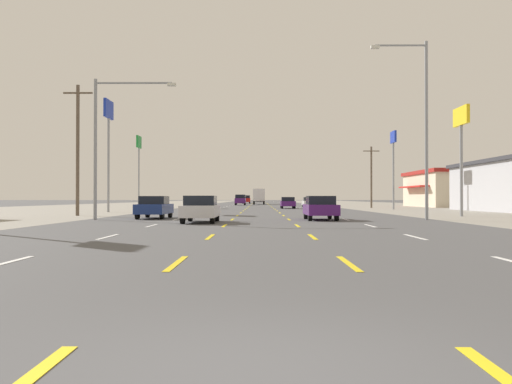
% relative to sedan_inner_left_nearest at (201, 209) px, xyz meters
% --- Properties ---
extents(ground_plane, '(572.00, 572.00, 0.00)m').
position_rel_sedan_inner_left_nearest_xyz_m(ground_plane, '(3.27, 40.53, -0.76)').
color(ground_plane, '#4C4C4F').
extents(lot_apron_left, '(28.00, 440.00, 0.01)m').
position_rel_sedan_inner_left_nearest_xyz_m(lot_apron_left, '(-21.48, 40.53, -0.75)').
color(lot_apron_left, gray).
rests_on(lot_apron_left, ground).
extents(lot_apron_right, '(28.00, 440.00, 0.01)m').
position_rel_sedan_inner_left_nearest_xyz_m(lot_apron_right, '(28.02, 40.53, -0.75)').
color(lot_apron_right, gray).
rests_on(lot_apron_right, ground).
extents(lane_markings, '(10.64, 227.60, 0.01)m').
position_rel_sedan_inner_left_nearest_xyz_m(lane_markings, '(3.27, 79.03, -0.75)').
color(lane_markings, white).
rests_on(lane_markings, ground).
extents(sedan_inner_left_nearest, '(1.80, 4.50, 1.46)m').
position_rel_sedan_inner_left_nearest_xyz_m(sedan_inner_left_nearest, '(0.00, 0.00, 0.00)').
color(sedan_inner_left_nearest, silver).
rests_on(sedan_inner_left_nearest, ground).
extents(sedan_inner_right_near, '(1.80, 4.50, 1.46)m').
position_rel_sedan_inner_left_nearest_xyz_m(sedan_inner_right_near, '(6.92, 3.64, 0.00)').
color(sedan_inner_right_near, '#4C196B').
rests_on(sedan_inner_right_near, ground).
extents(sedan_far_left_mid, '(1.80, 4.50, 1.46)m').
position_rel_sedan_inner_left_nearest_xyz_m(sedan_far_left_mid, '(-3.66, 5.82, 0.00)').
color(sedan_far_left_mid, navy).
rests_on(sedan_far_left_mid, ground).
extents(sedan_inner_right_midfar, '(1.80, 4.50, 1.46)m').
position_rel_sedan_inner_left_nearest_xyz_m(sedan_inner_right_midfar, '(6.80, 39.72, 0.00)').
color(sedan_inner_right_midfar, '#4C196B').
rests_on(sedan_inner_right_midfar, ground).
extents(sedan_far_right_far, '(1.80, 4.50, 1.46)m').
position_rel_sedan_inner_left_nearest_xyz_m(sedan_far_right_far, '(10.38, 49.23, 0.00)').
color(sedan_far_right_far, white).
rests_on(sedan_far_right_far, ground).
extents(suv_inner_left_farther, '(1.98, 4.90, 1.98)m').
position_rel_sedan_inner_left_nearest_xyz_m(suv_inner_left_farther, '(-0.42, 72.37, 0.27)').
color(suv_inner_left_farther, '#4C196B').
rests_on(suv_inner_left_farther, ground).
extents(box_truck_center_turn_farthest, '(2.40, 7.20, 3.23)m').
position_rel_sedan_inner_left_nearest_xyz_m(box_truck_center_turn_farthest, '(3.06, 83.48, 1.08)').
color(box_truck_center_turn_farthest, silver).
rests_on(box_truck_center_turn_farthest, ground).
extents(suv_inner_left_distant_a, '(1.98, 4.90, 1.98)m').
position_rel_sedan_inner_left_nearest_xyz_m(suv_inner_left_distant_a, '(-0.07, 102.66, 0.27)').
color(suv_inner_left_distant_a, red).
rests_on(suv_inner_left_distant_a, ground).
extents(storefront_right_row_2, '(10.05, 17.46, 5.49)m').
position_rel_sedan_inner_left_nearest_xyz_m(storefront_right_row_2, '(31.49, 53.37, 2.02)').
color(storefront_right_row_2, beige).
rests_on(storefront_right_row_2, ground).
extents(pole_sign_left_row_1, '(0.24, 2.65, 10.65)m').
position_rel_sedan_inner_left_nearest_xyz_m(pole_sign_left_row_1, '(-11.17, 21.91, 7.53)').
color(pole_sign_left_row_1, gray).
rests_on(pole_sign_left_row_1, ground).
extents(pole_sign_left_row_2, '(0.24, 2.46, 10.31)m').
position_rel_sedan_inner_left_nearest_xyz_m(pole_sign_left_row_2, '(-14.27, 48.73, 7.20)').
color(pole_sign_left_row_2, gray).
rests_on(pole_sign_left_row_2, ground).
extents(pole_sign_right_row_1, '(0.24, 2.71, 7.95)m').
position_rel_sedan_inner_left_nearest_xyz_m(pole_sign_right_row_1, '(17.83, 9.85, 5.46)').
color(pole_sign_right_row_1, gray).
rests_on(pole_sign_right_row_1, ground).
extents(pole_sign_right_row_2, '(0.24, 2.12, 9.13)m').
position_rel_sedan_inner_left_nearest_xyz_m(pole_sign_right_row_2, '(18.82, 33.83, 6.08)').
color(pole_sign_right_row_2, gray).
rests_on(pole_sign_right_row_2, ground).
extents(streetlight_left_row_0, '(5.05, 0.26, 8.66)m').
position_rel_sedan_inner_left_nearest_xyz_m(streetlight_left_row_0, '(-6.26, 3.67, 4.42)').
color(streetlight_left_row_0, gray).
rests_on(streetlight_left_row_0, ground).
extents(streetlight_right_row_0, '(3.49, 0.26, 10.94)m').
position_rel_sedan_inner_left_nearest_xyz_m(streetlight_right_row_0, '(13.13, 3.67, 5.43)').
color(streetlight_right_row_0, gray).
rests_on(streetlight_right_row_0, ground).
extents(utility_pole_left_row_0, '(2.20, 0.26, 9.87)m').
position_rel_sedan_inner_left_nearest_xyz_m(utility_pole_left_row_0, '(-10.52, 11.25, 4.38)').
color(utility_pole_left_row_0, brown).
rests_on(utility_pole_left_row_0, ground).
extents(utility_pole_right_row_1, '(2.20, 0.26, 8.27)m').
position_rel_sedan_inner_left_nearest_xyz_m(utility_pole_right_row_1, '(18.26, 43.62, 3.57)').
color(utility_pole_right_row_1, brown).
rests_on(utility_pole_right_row_1, ground).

